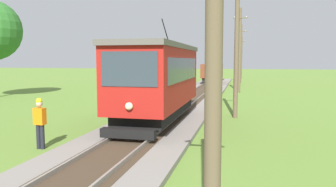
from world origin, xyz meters
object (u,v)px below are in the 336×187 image
utility_pole_mid (236,48)px  track_worker (40,121)px  utility_pole_horizon (242,57)px  freight_car (212,72)px  utility_pole_distant (241,53)px  red_tram (158,79)px  utility_pole_far (240,49)px  utility_pole_near_tram (214,23)px

utility_pole_mid → track_worker: 10.65m
utility_pole_mid → utility_pole_horizon: utility_pole_mid is taller
freight_car → track_worker: (-2.90, -32.52, -0.57)m
freight_car → utility_pole_distant: utility_pole_distant is taller
red_tram → utility_pole_horizon: utility_pole_horizon is taller
utility_pole_far → utility_pole_mid: bearing=-90.0°
utility_pole_near_tram → utility_pole_distant: 41.11m
red_tram → utility_pole_distant: size_ratio=1.08×
utility_pole_distant → track_worker: bearing=-100.3°
utility_pole_distant → utility_pole_far: bearing=-90.0°
utility_pole_mid → utility_pole_far: 14.47m
freight_car → utility_pole_far: size_ratio=0.64×
freight_car → red_tram: bearing=-90.0°
utility_pole_mid → utility_pole_distant: size_ratio=0.93×
utility_pole_near_tram → utility_pole_horizon: 54.71m
red_tram → track_worker: (-2.90, -5.05, -1.21)m
red_tram → utility_pole_horizon: (3.54, 44.15, 1.53)m
utility_pole_far → utility_pole_horizon: 26.73m
utility_pole_distant → utility_pole_horizon: (0.00, 13.60, -0.32)m
freight_car → utility_pole_horizon: bearing=78.0°
red_tram → freight_car: size_ratio=1.64×
freight_car → utility_pole_horizon: 17.20m
red_tram → freight_car: (-0.00, 27.46, -0.64)m
red_tram → utility_pole_far: bearing=78.5°
utility_pole_horizon → track_worker: (-6.44, -49.20, -2.73)m
freight_car → track_worker: 32.65m
utility_pole_near_tram → utility_pole_far: size_ratio=0.86×
utility_pole_near_tram → utility_pole_horizon: size_ratio=0.96×
utility_pole_far → freight_car: bearing=109.5°
red_tram → utility_pole_mid: bearing=39.9°
utility_pole_near_tram → utility_pole_distant: (0.00, 41.11, 0.48)m
freight_car → utility_pole_far: (3.54, -10.04, 2.58)m
utility_pole_distant → track_worker: utility_pole_distant is taller
utility_pole_far → track_worker: size_ratio=4.53×
red_tram → utility_pole_far: (3.54, 17.43, 1.94)m
utility_pole_distant → track_worker: size_ratio=4.42×
freight_car → utility_pole_horizon: utility_pole_horizon is taller
utility_pole_mid → utility_pole_far: (0.00, 14.46, 0.38)m
freight_car → utility_pole_near_tram: size_ratio=0.75×
red_tram → track_worker: red_tram is taller
freight_car → utility_pole_mid: bearing=-81.8°
track_worker → utility_pole_horizon: bearing=-3.0°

